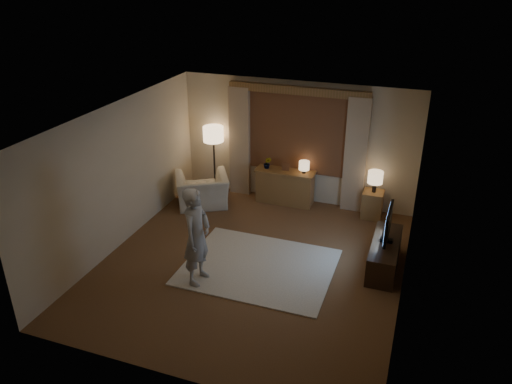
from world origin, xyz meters
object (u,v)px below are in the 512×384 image
at_px(side_table, 372,204).
at_px(sideboard, 285,187).
at_px(tv_stand, 385,254).
at_px(armchair, 202,190).
at_px(person, 197,236).

bearing_deg(side_table, sideboard, 178.46).
distance_m(sideboard, tv_stand, 2.95).
xyz_separation_m(armchair, person, (1.13, -2.54, 0.49)).
relative_size(side_table, tv_stand, 0.40).
bearing_deg(person, armchair, 27.17).
xyz_separation_m(sideboard, armchair, (-1.61, -0.73, -0.00)).
bearing_deg(sideboard, person, -98.28).
height_order(armchair, person, person).
distance_m(sideboard, armchair, 1.77).
height_order(sideboard, side_table, sideboard).
relative_size(tv_stand, person, 0.86).
relative_size(side_table, person, 0.34).
bearing_deg(tv_stand, armchair, 164.29).
height_order(tv_stand, person, person).
relative_size(sideboard, tv_stand, 0.86).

